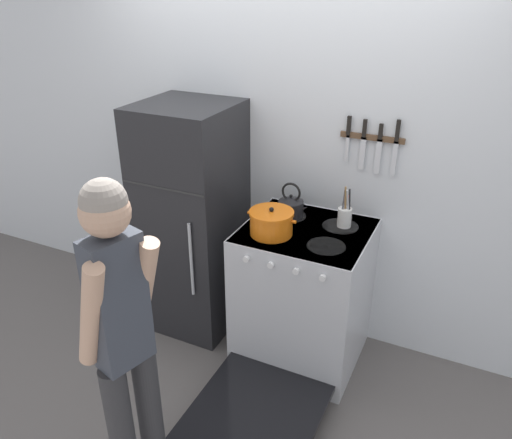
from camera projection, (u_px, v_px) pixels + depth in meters
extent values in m
plane|color=#5B5654|center=(279.00, 312.00, 3.79)|extent=(14.00, 14.00, 0.00)
cube|color=silver|center=(285.00, 150.00, 3.25)|extent=(10.00, 0.06, 2.55)
cube|color=black|center=(192.00, 220.00, 3.40)|extent=(0.60, 0.60, 1.60)
cube|color=#2D2D2D|center=(162.00, 188.00, 3.00)|extent=(0.59, 0.01, 0.01)
cylinder|color=#B2B5BA|center=(191.00, 260.00, 3.11)|extent=(0.02, 0.02, 0.51)
cube|color=silver|center=(303.00, 294.00, 3.19)|extent=(0.75, 0.69, 0.93)
cube|color=black|center=(306.00, 231.00, 2.99)|extent=(0.74, 0.67, 0.02)
cube|color=black|center=(284.00, 324.00, 2.94)|extent=(0.65, 0.05, 0.71)
cylinder|color=black|center=(271.00, 234.00, 2.94)|extent=(0.22, 0.22, 0.01)
cylinder|color=black|center=(326.00, 246.00, 2.81)|extent=(0.22, 0.22, 0.01)
cylinder|color=black|center=(289.00, 216.00, 3.16)|extent=(0.22, 0.22, 0.01)
cylinder|color=black|center=(340.00, 226.00, 3.03)|extent=(0.22, 0.22, 0.01)
cylinder|color=silver|center=(246.00, 259.00, 2.81)|extent=(0.04, 0.02, 0.04)
cylinder|color=silver|center=(271.00, 265.00, 2.76)|extent=(0.04, 0.02, 0.04)
cylinder|color=silver|center=(296.00, 271.00, 2.70)|extent=(0.04, 0.02, 0.04)
cylinder|color=silver|center=(323.00, 278.00, 2.64)|extent=(0.04, 0.02, 0.04)
cube|color=black|center=(255.00, 414.00, 2.76)|extent=(0.69, 0.75, 0.04)
cube|color=#99999E|center=(298.00, 307.00, 3.14)|extent=(0.61, 0.38, 0.01)
cylinder|color=orange|center=(271.00, 224.00, 2.91)|extent=(0.25, 0.25, 0.13)
cylinder|color=orange|center=(272.00, 213.00, 2.88)|extent=(0.26, 0.26, 0.02)
sphere|color=black|center=(272.00, 209.00, 2.87)|extent=(0.03, 0.03, 0.03)
cylinder|color=orange|center=(250.00, 213.00, 2.94)|extent=(0.03, 0.02, 0.02)
cylinder|color=orange|center=(293.00, 222.00, 2.84)|extent=(0.03, 0.02, 0.02)
cylinder|color=black|center=(291.00, 209.00, 3.13)|extent=(0.16, 0.16, 0.10)
cone|color=black|center=(291.00, 199.00, 3.10)|extent=(0.15, 0.15, 0.03)
sphere|color=black|center=(291.00, 196.00, 3.09)|extent=(0.02, 0.02, 0.02)
cone|color=black|center=(302.00, 209.00, 3.10)|extent=(0.09, 0.03, 0.08)
torus|color=black|center=(291.00, 192.00, 3.08)|extent=(0.13, 0.01, 0.13)
cylinder|color=silver|center=(345.00, 217.00, 3.00)|extent=(0.08, 0.08, 0.12)
cylinder|color=#9E7547|center=(345.00, 205.00, 2.96)|extent=(0.02, 0.04, 0.24)
cylinder|color=#232326|center=(349.00, 207.00, 2.96)|extent=(0.04, 0.04, 0.22)
cylinder|color=#B2B5BA|center=(348.00, 207.00, 2.96)|extent=(0.03, 0.04, 0.22)
cylinder|color=#4C4C51|center=(343.00, 207.00, 2.97)|extent=(0.02, 0.04, 0.21)
cylinder|color=#C63D33|center=(348.00, 209.00, 2.98)|extent=(0.03, 0.01, 0.18)
cylinder|color=#2D2D30|center=(122.00, 437.00, 2.28)|extent=(0.12, 0.12, 0.81)
cylinder|color=#2D2D30|center=(150.00, 416.00, 2.39)|extent=(0.12, 0.12, 0.81)
cube|color=#383D47|center=(118.00, 302.00, 2.02)|extent=(0.18, 0.25, 0.61)
cylinder|color=tan|center=(91.00, 317.00, 1.94)|extent=(0.26, 0.14, 0.54)
cylinder|color=tan|center=(143.00, 289.00, 2.11)|extent=(0.26, 0.14, 0.54)
sphere|color=tan|center=(105.00, 212.00, 1.84)|extent=(0.20, 0.20, 0.20)
sphere|color=gray|center=(103.00, 201.00, 1.83)|extent=(0.18, 0.18, 0.18)
cube|color=brown|center=(372.00, 138.00, 2.92)|extent=(0.38, 0.02, 0.03)
cube|color=silver|center=(347.00, 148.00, 3.01)|extent=(0.02, 0.00, 0.17)
cube|color=black|center=(349.00, 126.00, 2.94)|extent=(0.02, 0.02, 0.11)
cube|color=silver|center=(362.00, 153.00, 2.98)|extent=(0.03, 0.00, 0.20)
cube|color=black|center=(365.00, 128.00, 2.91)|extent=(0.02, 0.02, 0.11)
cube|color=silver|center=(378.00, 157.00, 2.95)|extent=(0.03, 0.00, 0.22)
cube|color=black|center=(381.00, 131.00, 2.88)|extent=(0.02, 0.02, 0.09)
cube|color=silver|center=(394.00, 159.00, 2.91)|extent=(0.03, 0.00, 0.21)
cube|color=black|center=(398.00, 131.00, 2.83)|extent=(0.02, 0.02, 0.12)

